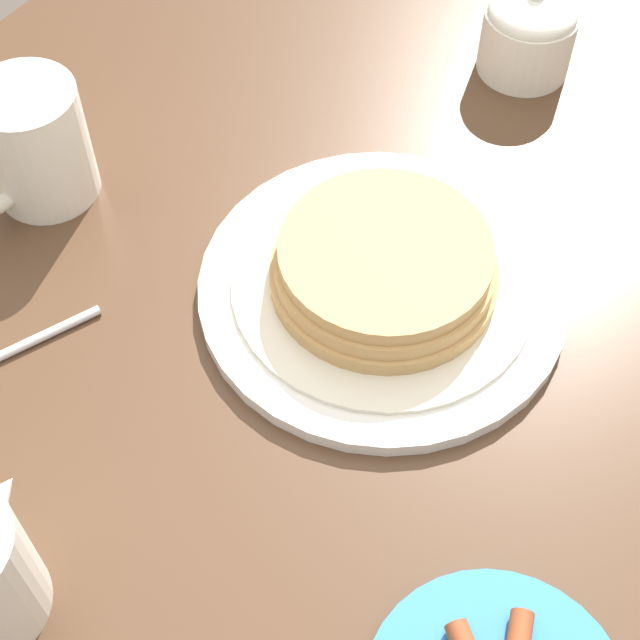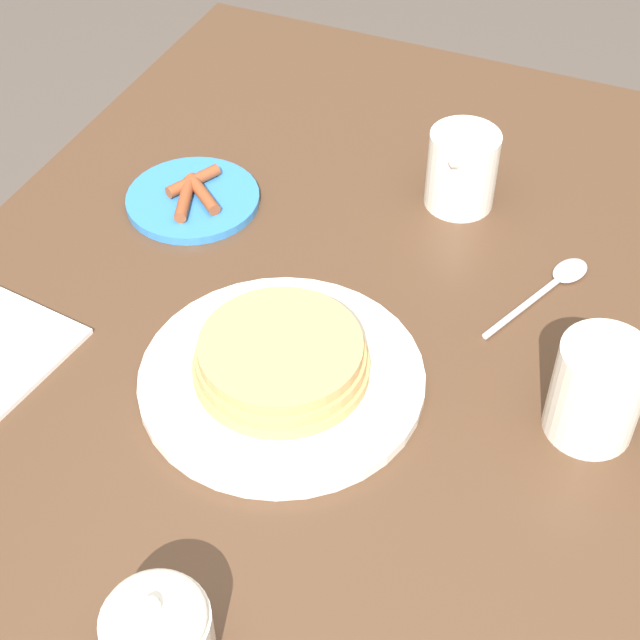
{
  "view_description": "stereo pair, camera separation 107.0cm",
  "coord_description": "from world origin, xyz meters",
  "px_view_note": "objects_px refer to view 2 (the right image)",
  "views": [
    {
      "loc": [
        0.36,
        0.24,
        1.3
      ],
      "look_at": [
        0.04,
        0.02,
        0.75
      ],
      "focal_mm": 55.0,
      "sensor_mm": 36.0,
      "label": 1
    },
    {
      "loc": [
        -0.58,
        -0.25,
        1.42
      ],
      "look_at": [
        0.04,
        0.02,
        0.75
      ],
      "focal_mm": 55.0,
      "sensor_mm": 36.0,
      "label": 2
    }
  ],
  "objects_px": {
    "side_plate_bacon": "(193,198)",
    "creamer_pitcher": "(462,168)",
    "coffee_mug": "(598,387)",
    "pancake_plate": "(281,368)",
    "sugar_bowl": "(158,632)",
    "spoon": "(554,283)"
  },
  "relations": [
    {
      "from": "creamer_pitcher",
      "to": "sugar_bowl",
      "type": "relative_size",
      "value": 1.44
    },
    {
      "from": "creamer_pitcher",
      "to": "coffee_mug",
      "type": "bearing_deg",
      "value": -142.17
    },
    {
      "from": "creamer_pitcher",
      "to": "spoon",
      "type": "distance_m",
      "value": 0.17
    },
    {
      "from": "pancake_plate",
      "to": "side_plate_bacon",
      "type": "bearing_deg",
      "value": 44.85
    },
    {
      "from": "coffee_mug",
      "to": "creamer_pitcher",
      "type": "xyz_separation_m",
      "value": [
        0.27,
        0.21,
        -0.0
      ]
    },
    {
      "from": "side_plate_bacon",
      "to": "creamer_pitcher",
      "type": "xyz_separation_m",
      "value": [
        0.12,
        -0.28,
        0.04
      ]
    },
    {
      "from": "coffee_mug",
      "to": "creamer_pitcher",
      "type": "height_order",
      "value": "creamer_pitcher"
    },
    {
      "from": "sugar_bowl",
      "to": "side_plate_bacon",
      "type": "bearing_deg",
      "value": 26.19
    },
    {
      "from": "coffee_mug",
      "to": "sugar_bowl",
      "type": "relative_size",
      "value": 1.37
    },
    {
      "from": "pancake_plate",
      "to": "sugar_bowl",
      "type": "relative_size",
      "value": 3.24
    },
    {
      "from": "creamer_pitcher",
      "to": "spoon",
      "type": "height_order",
      "value": "creamer_pitcher"
    },
    {
      "from": "side_plate_bacon",
      "to": "spoon",
      "type": "distance_m",
      "value": 0.42
    },
    {
      "from": "creamer_pitcher",
      "to": "sugar_bowl",
      "type": "distance_m",
      "value": 0.62
    },
    {
      "from": "sugar_bowl",
      "to": "creamer_pitcher",
      "type": "bearing_deg",
      "value": -3.27
    },
    {
      "from": "coffee_mug",
      "to": "spoon",
      "type": "height_order",
      "value": "coffee_mug"
    },
    {
      "from": "coffee_mug",
      "to": "spoon",
      "type": "xyz_separation_m",
      "value": [
        0.17,
        0.07,
        -0.05
      ]
    },
    {
      "from": "pancake_plate",
      "to": "spoon",
      "type": "distance_m",
      "value": 0.31
    },
    {
      "from": "side_plate_bacon",
      "to": "coffee_mug",
      "type": "height_order",
      "value": "coffee_mug"
    },
    {
      "from": "side_plate_bacon",
      "to": "creamer_pitcher",
      "type": "distance_m",
      "value": 0.31
    },
    {
      "from": "pancake_plate",
      "to": "coffee_mug",
      "type": "bearing_deg",
      "value": -76.9
    },
    {
      "from": "side_plate_bacon",
      "to": "coffee_mug",
      "type": "bearing_deg",
      "value": -106.72
    },
    {
      "from": "side_plate_bacon",
      "to": "sugar_bowl",
      "type": "bearing_deg",
      "value": -153.81
    }
  ]
}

